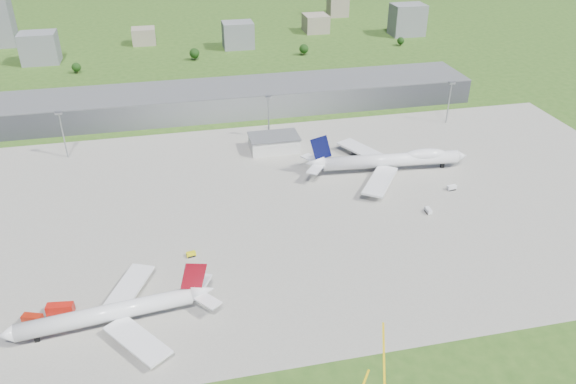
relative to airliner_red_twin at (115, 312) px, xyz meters
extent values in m
plane|color=#2F531A|center=(68.60, 172.91, -5.10)|extent=(1400.00, 1400.00, 0.00)
cube|color=gray|center=(78.60, 62.91, -5.06)|extent=(360.00, 190.00, 0.08)
cube|color=slate|center=(68.60, 187.91, 2.40)|extent=(300.00, 42.00, 15.00)
cube|color=silver|center=(78.60, 122.91, -1.10)|extent=(26.00, 16.00, 8.00)
cylinder|color=gray|center=(-31.40, 137.91, 7.40)|extent=(0.70, 0.70, 25.00)
cube|color=gray|center=(-31.40, 137.91, 20.20)|extent=(3.50, 2.00, 1.20)
cylinder|color=gray|center=(78.60, 137.91, 7.40)|extent=(0.70, 0.70, 25.00)
cube|color=gray|center=(78.60, 137.91, 20.20)|extent=(3.50, 2.00, 1.20)
cylinder|color=gray|center=(188.60, 137.91, 7.40)|extent=(0.70, 0.70, 25.00)
cube|color=gray|center=(188.60, 137.91, 20.20)|extent=(3.50, 2.00, 1.20)
cylinder|color=white|center=(-2.64, -0.30, 0.29)|extent=(57.18, 12.34, 5.88)
cone|color=white|center=(-33.33, -3.83, 0.29)|extent=(5.54, 6.41, 5.88)
cone|color=white|center=(29.51, 3.39, 1.07)|extent=(8.47, 6.74, 5.88)
cube|color=maroon|center=(-4.59, -0.53, -1.53)|extent=(46.61, 7.73, 1.27)
cube|color=white|center=(7.24, -13.24, -1.48)|extent=(22.28, 25.74, 0.88)
cube|color=white|center=(4.04, 14.54, -1.48)|extent=(18.24, 26.91, 0.88)
cube|color=maroon|center=(27.07, 3.11, 8.14)|extent=(9.76, 1.60, 11.85)
cylinder|color=#38383D|center=(4.44, -9.85, -3.34)|extent=(5.72, 3.73, 3.14)
cylinder|color=#38383D|center=(2.09, 10.61, -3.34)|extent=(5.72, 3.73, 3.14)
cube|color=black|center=(3.71, -4.02, -3.88)|extent=(1.69, 1.35, 2.45)
cube|color=black|center=(2.70, 4.75, -3.88)|extent=(1.69, 1.35, 2.45)
cube|color=black|center=(-25.05, -2.88, -3.88)|extent=(1.69, 1.35, 2.45)
cylinder|color=white|center=(131.69, 85.59, 1.04)|extent=(69.58, 12.91, 6.92)
cone|color=white|center=(168.96, 82.34, 1.04)|extent=(6.16, 7.38, 6.92)
cone|color=white|center=(92.74, 88.98, 1.93)|extent=(9.50, 7.67, 6.92)
cube|color=#1B3696|center=(133.91, 85.39, -1.11)|extent=(56.81, 7.76, 1.45)
ellipsoid|color=white|center=(149.62, 84.02, 3.12)|extent=(22.68, 8.82, 6.23)
cube|color=white|center=(123.17, 103.35, -0.97)|extent=(22.29, 32.49, 1.01)
cube|color=white|center=(120.23, 69.57, -0.97)|extent=(26.10, 31.29, 1.01)
cube|color=#080C40|center=(95.53, 88.74, 10.08)|extent=(11.13, 1.52, 13.49)
cylinder|color=#38383D|center=(126.78, 96.11, -3.09)|extent=(6.43, 4.09, 3.57)
cylinder|color=#38383D|center=(121.32, 107.79, -3.09)|extent=(6.43, 4.09, 3.57)
cylinder|color=#38383D|center=(125.03, 76.08, -3.09)|extent=(6.43, 4.09, 3.57)
cylinder|color=#38383D|center=(117.64, 65.51, -3.09)|extent=(6.43, 4.09, 3.57)
cube|color=black|center=(125.45, 91.18, -3.71)|extent=(1.90, 1.49, 2.79)
cube|color=black|center=(124.57, 81.16, -3.71)|extent=(1.90, 1.49, 2.79)
cube|color=black|center=(159.50, 83.16, -3.71)|extent=(1.90, 1.49, 2.79)
cube|color=red|center=(-19.14, 9.33, -2.87)|extent=(9.36, 4.40, 3.61)
cube|color=black|center=(-19.14, 9.33, -4.67)|extent=(8.04, 4.42, 0.70)
cube|color=#A41E0B|center=(-27.67, 6.28, -3.10)|extent=(7.32, 5.02, 3.14)
cube|color=black|center=(-27.67, 6.28, -4.67)|extent=(6.42, 4.82, 0.70)
cube|color=yellow|center=(27.18, 33.34, -3.94)|extent=(4.00, 2.75, 1.47)
cube|color=black|center=(27.18, 33.34, -4.67)|extent=(3.48, 2.75, 0.70)
cube|color=white|center=(133.39, 43.39, -3.70)|extent=(1.99, 4.44, 1.95)
cube|color=black|center=(133.39, 43.39, -4.67)|extent=(2.08, 3.78, 0.70)
cube|color=white|center=(153.40, 60.53, -3.67)|extent=(4.72, 2.53, 2.02)
cube|color=black|center=(153.40, 60.53, -4.67)|extent=(4.05, 2.58, 0.70)
cube|color=slate|center=(-71.40, 322.91, 6.90)|extent=(28.00, 22.00, 24.00)
cube|color=gray|center=(8.60, 362.91, 1.90)|extent=(20.00, 18.00, 14.00)
cube|color=slate|center=(88.60, 332.91, 5.90)|extent=(26.00, 20.00, 22.00)
cube|color=gray|center=(168.60, 372.91, 2.90)|extent=(22.00, 24.00, 16.00)
cube|color=slate|center=(248.60, 342.91, 8.90)|extent=(30.00, 22.00, 28.00)
cylinder|color=#382314|center=(-41.40, 287.91, -3.60)|extent=(0.70, 0.70, 3.00)
sphere|color=black|center=(-41.40, 287.91, -0.23)|extent=(6.75, 6.75, 6.75)
cylinder|color=#382314|center=(48.60, 302.91, -3.30)|extent=(0.70, 0.70, 3.60)
sphere|color=black|center=(48.60, 302.91, 0.75)|extent=(8.10, 8.10, 8.10)
cylinder|color=#382314|center=(138.60, 297.91, -3.40)|extent=(0.70, 0.70, 3.40)
sphere|color=black|center=(138.60, 297.91, 0.42)|extent=(7.65, 7.65, 7.65)
cylinder|color=#382314|center=(228.60, 307.91, -3.70)|extent=(0.70, 0.70, 2.80)
sphere|color=black|center=(228.60, 307.91, -0.55)|extent=(6.30, 6.30, 6.30)
camera|label=1|loc=(25.83, -152.06, 128.08)|focal=35.00mm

